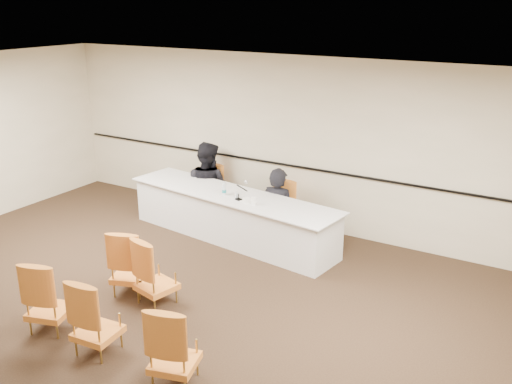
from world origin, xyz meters
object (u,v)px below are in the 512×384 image
(panelist_second, at_px, (207,190))
(panel_table, at_px, (232,216))
(coffee_cup, at_px, (254,201))
(panelist_main, at_px, (278,216))
(microphone, at_px, (239,191))
(drinking_glass, at_px, (237,195))
(aud_chair_back_left, at_px, (49,295))
(water_bottle, at_px, (224,188))
(panelist_main_chair, at_px, (278,209))
(panelist_second_chair, at_px, (207,190))
(aud_chair_back_mid, at_px, (96,315))
(aud_chair_front_mid, at_px, (156,271))
(aud_chair_front_left, at_px, (130,261))
(aud_chair_back_right, at_px, (174,344))

(panelist_second, bearing_deg, panel_table, 145.60)
(panel_table, bearing_deg, coffee_cup, -16.02)
(panelist_main, bearing_deg, panelist_second, -10.70)
(microphone, bearing_deg, panelist_second, 161.07)
(coffee_cup, bearing_deg, microphone, 169.13)
(drinking_glass, bearing_deg, aud_chair_back_left, -98.87)
(drinking_glass, bearing_deg, water_bottle, 175.36)
(panelist_main_chair, height_order, panelist_second_chair, same)
(drinking_glass, bearing_deg, panelist_second, 145.17)
(panel_table, xyz_separation_m, drinking_glass, (0.17, -0.12, 0.45))
(aud_chair_back_mid, bearing_deg, coffee_cup, 83.12)
(panelist_main, relative_size, aud_chair_front_mid, 1.82)
(panelist_main, bearing_deg, aud_chair_front_left, 71.29)
(coffee_cup, bearing_deg, aud_chair_back_left, -105.89)
(drinking_glass, height_order, aud_chair_back_right, aud_chair_back_right)
(panelist_main, bearing_deg, aud_chair_back_right, 100.35)
(aud_chair_back_right, bearing_deg, aud_chair_front_mid, 120.62)
(panelist_main, xyz_separation_m, drinking_glass, (-0.42, -0.63, 0.50))
(panel_table, height_order, aud_chair_back_right, aud_chair_back_right)
(panelist_main_chair, distance_m, aud_chair_back_right, 4.18)
(panelist_second_chair, xyz_separation_m, microphone, (1.27, -0.90, 0.47))
(panelist_main, bearing_deg, coffee_cup, 84.58)
(water_bottle, bearing_deg, coffee_cup, -12.81)
(microphone, distance_m, coffee_cup, 0.34)
(drinking_glass, bearing_deg, panelist_second_chair, 145.17)
(panel_table, distance_m, aud_chair_front_left, 2.31)
(water_bottle, relative_size, drinking_glass, 2.32)
(aud_chair_back_left, distance_m, aud_chair_back_mid, 0.85)
(drinking_glass, distance_m, aud_chair_back_mid, 3.47)
(microphone, xyz_separation_m, drinking_glass, (-0.08, 0.07, -0.10))
(coffee_cup, xyz_separation_m, aud_chair_front_mid, (-0.23, -2.10, -0.38))
(panelist_second_chair, bearing_deg, coffee_cup, -23.94)
(panelist_main, distance_m, aud_chair_back_mid, 4.07)
(drinking_glass, height_order, aud_chair_back_mid, aud_chair_back_mid)
(water_bottle, relative_size, coffee_cup, 1.90)
(aud_chair_front_left, distance_m, aud_chair_front_mid, 0.50)
(panelist_second_chair, relative_size, coffee_cup, 7.75)
(panelist_second, distance_m, microphone, 1.62)
(drinking_glass, xyz_separation_m, aud_chair_back_mid, (0.32, -3.44, -0.37))
(panelist_main_chair, relative_size, drinking_glass, 9.50)
(panel_table, height_order, microphone, microphone)
(panelist_second, distance_m, aud_chair_front_mid, 3.35)
(microphone, relative_size, aud_chair_front_mid, 0.32)
(panel_table, bearing_deg, aud_chair_back_left, -88.67)
(panelist_main, bearing_deg, panelist_main_chair, 180.00)
(panelist_main, xyz_separation_m, coffee_cup, (-0.02, -0.76, 0.51))
(aud_chair_back_right, bearing_deg, microphone, 95.93)
(panel_table, distance_m, water_bottle, 0.53)
(water_bottle, distance_m, aud_chair_front_left, 2.25)
(aud_chair_front_left, bearing_deg, microphone, 57.93)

